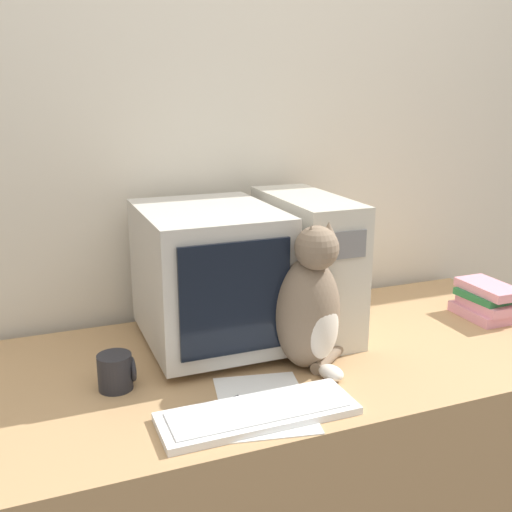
% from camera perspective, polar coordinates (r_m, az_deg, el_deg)
% --- Properties ---
extents(wall_back, '(7.00, 0.05, 2.50)m').
position_cam_1_polar(wall_back, '(1.99, -2.29, 10.26)').
color(wall_back, beige).
rests_on(wall_back, ground_plane).
extents(desk, '(1.76, 0.80, 0.72)m').
position_cam_1_polar(desk, '(1.89, 2.97, -19.18)').
color(desk, tan).
rests_on(desk, ground_plane).
extents(crt_monitor, '(0.36, 0.46, 0.40)m').
position_cam_1_polar(crt_monitor, '(1.70, -4.49, -1.88)').
color(crt_monitor, '#BCB7AD').
rests_on(crt_monitor, desk).
extents(computer_tower, '(0.18, 0.45, 0.42)m').
position_cam_1_polar(computer_tower, '(1.82, 4.77, -0.75)').
color(computer_tower, beige).
rests_on(computer_tower, desk).
extents(keyboard, '(0.46, 0.16, 0.02)m').
position_cam_1_polar(keyboard, '(1.41, 0.21, -14.74)').
color(keyboard, silver).
rests_on(keyboard, desk).
extents(cat, '(0.28, 0.24, 0.40)m').
position_cam_1_polar(cat, '(1.57, 5.19, -4.88)').
color(cat, '#7A6651').
rests_on(cat, desk).
extents(book_stack, '(0.14, 0.21, 0.11)m').
position_cam_1_polar(book_stack, '(2.09, 21.07, -4.02)').
color(book_stack, pink).
rests_on(book_stack, desk).
extents(pen, '(0.15, 0.05, 0.01)m').
position_cam_1_polar(pen, '(1.44, -4.22, -14.15)').
color(pen, black).
rests_on(pen, desk).
extents(paper_sheet, '(0.26, 0.33, 0.00)m').
position_cam_1_polar(paper_sheet, '(1.46, 0.77, -13.91)').
color(paper_sheet, white).
rests_on(paper_sheet, desk).
extents(mug, '(0.09, 0.09, 0.09)m').
position_cam_1_polar(mug, '(1.55, -13.17, -10.68)').
color(mug, '#232328').
rests_on(mug, desk).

